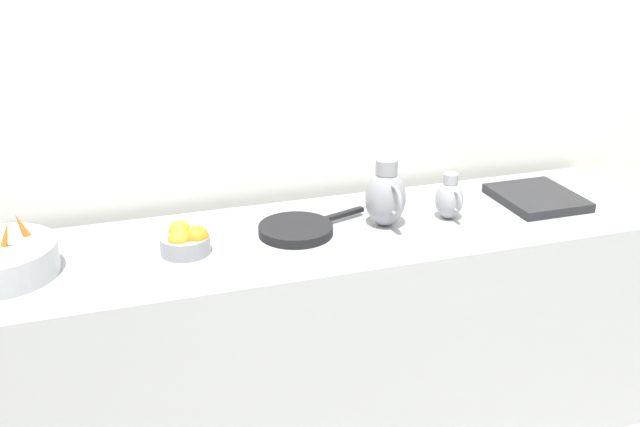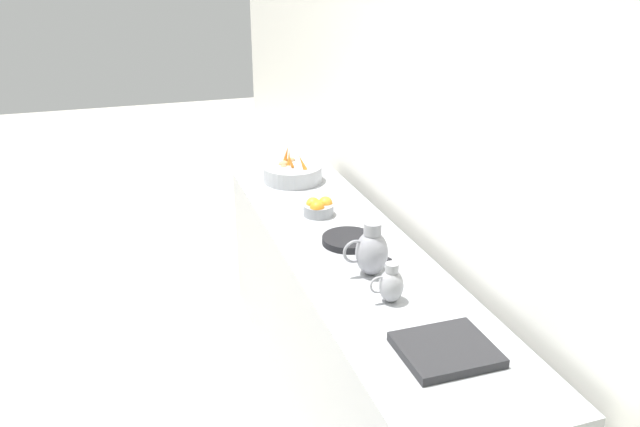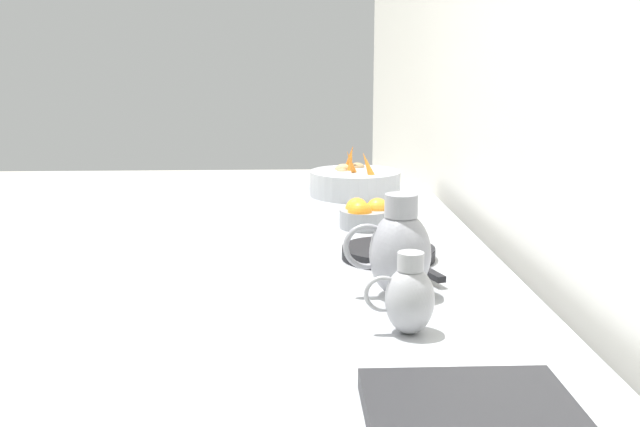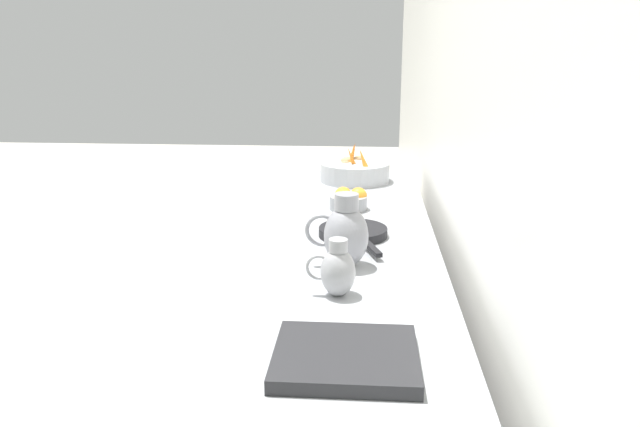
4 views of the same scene
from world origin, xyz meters
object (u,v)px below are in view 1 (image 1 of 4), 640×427
at_px(metal_pitcher_tall, 386,196).
at_px(metal_pitcher_short, 449,198).
at_px(orange_bowl, 185,240).
at_px(skillet_on_counter, 297,229).

bearing_deg(metal_pitcher_tall, metal_pitcher_short, 86.66).
distance_m(orange_bowl, metal_pitcher_tall, 0.74).
height_order(orange_bowl, metal_pitcher_short, metal_pitcher_short).
bearing_deg(metal_pitcher_tall, skillet_on_counter, -93.70).
bearing_deg(metal_pitcher_short, skillet_on_counter, -93.54).
height_order(metal_pitcher_tall, skillet_on_counter, metal_pitcher_tall).
bearing_deg(metal_pitcher_tall, orange_bowl, -89.01).
relative_size(orange_bowl, metal_pitcher_tall, 0.67).
xyz_separation_m(orange_bowl, skillet_on_counter, (-0.03, 0.40, -0.03)).
xyz_separation_m(metal_pitcher_tall, skillet_on_counter, (-0.02, -0.33, -0.10)).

